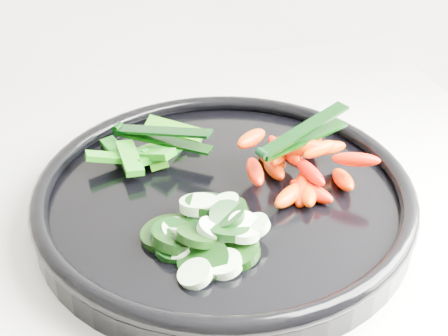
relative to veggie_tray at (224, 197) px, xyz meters
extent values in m
cylinder|color=black|center=(0.00, 0.00, -0.01)|extent=(0.40, 0.40, 0.02)
torus|color=black|center=(0.00, 0.00, 0.01)|extent=(0.40, 0.40, 0.02)
cylinder|color=black|center=(-0.04, -0.10, 0.01)|extent=(0.06, 0.06, 0.03)
cylinder|color=beige|center=(-0.05, -0.11, 0.01)|extent=(0.04, 0.04, 0.02)
cylinder|color=black|center=(-0.06, -0.07, 0.01)|extent=(0.06, 0.06, 0.03)
cylinder|color=beige|center=(-0.05, -0.05, 0.01)|extent=(0.03, 0.03, 0.02)
cylinder|color=black|center=(-0.06, -0.06, 0.01)|extent=(0.05, 0.05, 0.02)
cylinder|color=beige|center=(-0.06, -0.05, 0.01)|extent=(0.04, 0.04, 0.02)
cylinder|color=black|center=(-0.01, -0.09, 0.01)|extent=(0.06, 0.06, 0.02)
cylinder|color=#D6F7C6|center=(-0.03, -0.10, 0.01)|extent=(0.04, 0.04, 0.02)
cylinder|color=black|center=(-0.03, -0.04, 0.01)|extent=(0.05, 0.05, 0.02)
cylinder|color=#D4F8C6|center=(-0.04, -0.05, 0.01)|extent=(0.04, 0.04, 0.02)
cylinder|color=black|center=(-0.07, -0.05, 0.01)|extent=(0.07, 0.07, 0.02)
cylinder|color=beige|center=(-0.05, -0.05, 0.01)|extent=(0.05, 0.04, 0.01)
cylinder|color=black|center=(-0.06, -0.07, 0.01)|extent=(0.05, 0.05, 0.01)
cylinder|color=#E4FBC9|center=(-0.05, -0.06, 0.01)|extent=(0.04, 0.04, 0.01)
cylinder|color=black|center=(-0.06, -0.06, 0.01)|extent=(0.05, 0.05, 0.02)
cylinder|color=beige|center=(-0.06, -0.07, 0.01)|extent=(0.03, 0.03, 0.02)
cylinder|color=black|center=(-0.01, -0.06, 0.02)|extent=(0.05, 0.06, 0.03)
cylinder|color=#B6D3A9|center=(0.01, -0.07, 0.02)|extent=(0.04, 0.04, 0.02)
cylinder|color=black|center=(-0.02, -0.03, 0.02)|extent=(0.06, 0.06, 0.02)
cylinder|color=beige|center=(-0.03, -0.03, 0.02)|extent=(0.04, 0.04, 0.02)
cylinder|color=black|center=(-0.04, -0.07, 0.02)|extent=(0.05, 0.04, 0.02)
cylinder|color=beige|center=(-0.03, -0.07, 0.02)|extent=(0.04, 0.04, 0.02)
cylinder|color=black|center=(-0.01, -0.06, 0.02)|extent=(0.05, 0.05, 0.03)
cylinder|color=beige|center=(0.00, -0.07, 0.02)|extent=(0.04, 0.04, 0.02)
cylinder|color=black|center=(-0.01, -0.05, 0.02)|extent=(0.05, 0.05, 0.02)
cylinder|color=#CEEBBC|center=(-0.01, -0.03, 0.02)|extent=(0.04, 0.04, 0.02)
cylinder|color=black|center=(-0.01, -0.07, 0.02)|extent=(0.05, 0.05, 0.02)
cylinder|color=beige|center=(0.00, -0.08, 0.02)|extent=(0.03, 0.03, 0.01)
ellipsoid|color=#ED2C00|center=(0.07, -0.02, 0.01)|extent=(0.04, 0.05, 0.03)
ellipsoid|color=#FF3200|center=(0.06, -0.03, 0.01)|extent=(0.05, 0.05, 0.03)
ellipsoid|color=#EA2600|center=(0.08, -0.03, 0.01)|extent=(0.04, 0.05, 0.02)
ellipsoid|color=#E23B00|center=(0.06, 0.04, 0.01)|extent=(0.03, 0.05, 0.03)
ellipsoid|color=#E25C00|center=(0.12, -0.02, 0.01)|extent=(0.02, 0.05, 0.03)
ellipsoid|color=#FF3700|center=(0.06, 0.02, 0.01)|extent=(0.02, 0.05, 0.02)
ellipsoid|color=#DF4500|center=(0.08, -0.03, 0.01)|extent=(0.03, 0.05, 0.02)
ellipsoid|color=#DF3B00|center=(0.09, 0.06, 0.01)|extent=(0.03, 0.04, 0.02)
ellipsoid|color=#F01B00|center=(0.07, 0.06, 0.01)|extent=(0.02, 0.04, 0.02)
ellipsoid|color=#F83300|center=(0.03, 0.00, 0.03)|extent=(0.02, 0.05, 0.02)
ellipsoid|color=#F52300|center=(0.11, 0.04, 0.03)|extent=(0.03, 0.06, 0.03)
ellipsoid|color=#EE3700|center=(0.08, 0.02, 0.03)|extent=(0.02, 0.05, 0.03)
ellipsoid|color=#FF1100|center=(0.08, -0.02, 0.03)|extent=(0.03, 0.05, 0.02)
ellipsoid|color=#DA4D00|center=(0.06, 0.02, 0.03)|extent=(0.04, 0.04, 0.02)
ellipsoid|color=#DC4D00|center=(0.12, 0.02, 0.03)|extent=(0.05, 0.02, 0.02)
ellipsoid|color=#FB4D00|center=(0.08, 0.01, 0.04)|extent=(0.05, 0.04, 0.03)
ellipsoid|color=#EB3300|center=(0.04, 0.04, 0.04)|extent=(0.05, 0.04, 0.02)
ellipsoid|color=#F35400|center=(0.10, 0.00, 0.04)|extent=(0.04, 0.02, 0.02)
ellipsoid|color=#FF1F00|center=(0.12, -0.03, 0.04)|extent=(0.05, 0.04, 0.02)
cube|color=#186109|center=(-0.06, 0.08, 0.01)|extent=(0.02, 0.06, 0.02)
cube|color=#0A6C11|center=(-0.04, 0.08, 0.01)|extent=(0.06, 0.06, 0.03)
cube|color=#176B0A|center=(-0.03, 0.11, 0.01)|extent=(0.02, 0.05, 0.02)
cube|color=#1E6509|center=(-0.05, 0.09, 0.01)|extent=(0.06, 0.04, 0.02)
cube|color=#0B700A|center=(-0.10, 0.10, 0.01)|extent=(0.03, 0.05, 0.01)
cube|color=#1B6509|center=(-0.08, 0.08, 0.01)|extent=(0.05, 0.07, 0.03)
cube|color=#14690A|center=(-0.06, 0.07, 0.02)|extent=(0.05, 0.05, 0.03)
cube|color=#1F6D0A|center=(-0.11, 0.07, 0.02)|extent=(0.04, 0.02, 0.02)
cube|color=#0A700F|center=(-0.08, 0.07, 0.02)|extent=(0.02, 0.06, 0.01)
cube|color=#22690A|center=(-0.03, 0.11, 0.02)|extent=(0.07, 0.05, 0.02)
cylinder|color=black|center=(0.03, -0.01, 0.05)|extent=(0.01, 0.01, 0.01)
cube|color=black|center=(0.08, 0.01, 0.05)|extent=(0.11, 0.06, 0.00)
cube|color=black|center=(0.08, 0.01, 0.06)|extent=(0.11, 0.06, 0.02)
cylinder|color=black|center=(-0.09, 0.11, 0.03)|extent=(0.01, 0.01, 0.01)
cube|color=black|center=(-0.05, 0.08, 0.02)|extent=(0.10, 0.08, 0.00)
cube|color=black|center=(-0.05, 0.08, 0.04)|extent=(0.10, 0.08, 0.02)
camera|label=1|loc=(-0.12, -0.48, 0.37)|focal=50.00mm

